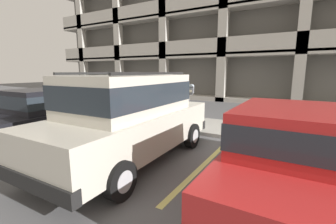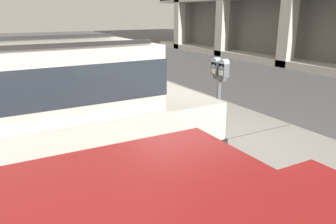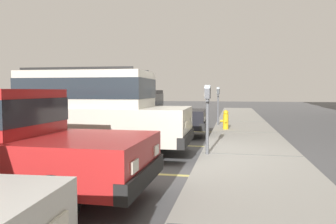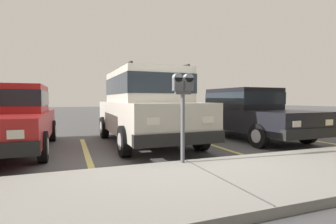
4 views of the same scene
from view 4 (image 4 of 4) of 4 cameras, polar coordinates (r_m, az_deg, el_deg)
ground_plane at (r=4.99m, az=2.79°, el=-11.80°), size 80.00×80.00×0.10m
sidewalk at (r=3.84m, az=10.82°, el=-14.59°), size 40.00×2.20×0.12m
parking_stall_lines at (r=5.96m, az=-17.16°, el=-8.99°), size 12.76×4.80×0.01m
silver_suv at (r=7.17m, az=-4.98°, el=1.83°), size 2.08×4.81×2.03m
red_sedan at (r=8.47m, az=16.70°, el=0.06°), size 1.95×4.54×1.54m
dark_hatchback at (r=7.07m, az=-31.29°, el=-0.74°), size 1.86×4.49×1.54m
parking_meter_near at (r=4.46m, az=3.23°, el=3.38°), size 0.35×0.12×1.52m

